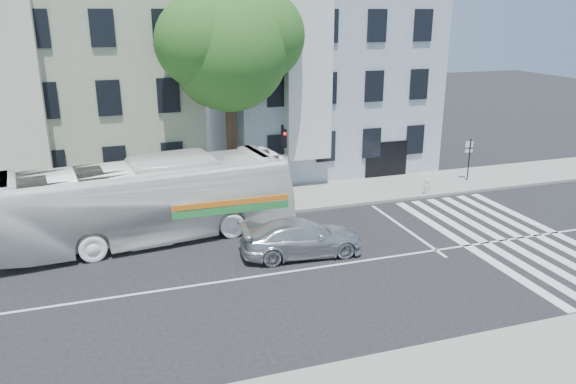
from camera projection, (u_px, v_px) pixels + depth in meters
name	position (u px, v px, depth m)	size (l,w,h in m)	color
ground	(285.00, 272.00, 21.04)	(120.00, 120.00, 0.00)	black
sidewalk_far	(236.00, 204.00, 28.24)	(80.00, 4.00, 0.15)	gray
building_left	(80.00, 84.00, 30.81)	(12.00, 10.00, 11.00)	#989E85
building_right	(317.00, 76.00, 34.99)	(12.00, 10.00, 11.00)	#939DAF
street_tree	(229.00, 45.00, 26.54)	(7.30, 5.90, 11.10)	#2D2116
bus	(146.00, 201.00, 23.54)	(12.58, 2.94, 3.50)	white
sedan	(302.00, 238.00, 22.39)	(4.91, 2.00, 1.43)	silver
hedge	(104.00, 218.00, 25.13)	(8.50, 0.84, 0.70)	#245E1E
traffic_signal	(283.00, 157.00, 26.63)	(0.42, 0.53, 4.27)	black
fire_hydrant	(427.00, 186.00, 29.51)	(0.49, 0.29, 0.85)	silver
far_sign_pole	(469.00, 154.00, 31.60)	(0.43, 0.19, 2.40)	black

